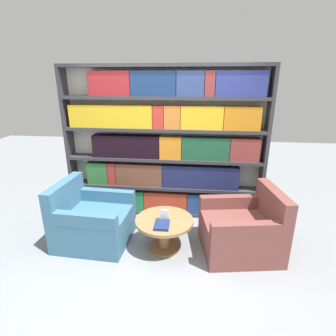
# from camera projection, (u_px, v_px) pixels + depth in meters

# --- Properties ---
(ground_plane) EXTENTS (14.00, 14.00, 0.00)m
(ground_plane) POSITION_uv_depth(u_px,v_px,m) (151.00, 262.00, 3.29)
(ground_plane) COLOR gray
(bookshelf) EXTENTS (3.16, 0.30, 2.39)m
(bookshelf) POSITION_uv_depth(u_px,v_px,m) (167.00, 146.00, 4.16)
(bookshelf) COLOR silver
(bookshelf) RESTS_ON ground_plane
(armchair_left) EXTENTS (0.99, 0.90, 0.86)m
(armchair_left) POSITION_uv_depth(u_px,v_px,m) (92.00, 222.00, 3.64)
(armchair_left) COLOR #386684
(armchair_left) RESTS_ON ground_plane
(armchair_right) EXTENTS (1.07, 0.99, 0.86)m
(armchair_right) POSITION_uv_depth(u_px,v_px,m) (243.00, 230.00, 3.43)
(armchair_right) COLOR brown
(armchair_right) RESTS_ON ground_plane
(coffee_table) EXTENTS (0.76, 0.76, 0.44)m
(coffee_table) POSITION_uv_depth(u_px,v_px,m) (164.00, 228.00, 3.45)
(coffee_table) COLOR olive
(coffee_table) RESTS_ON ground_plane
(table_sign) EXTENTS (0.12, 0.06, 0.14)m
(table_sign) POSITION_uv_depth(u_px,v_px,m) (164.00, 215.00, 3.39)
(table_sign) COLOR black
(table_sign) RESTS_ON coffee_table
(stray_book) EXTENTS (0.19, 0.25, 0.03)m
(stray_book) POSITION_uv_depth(u_px,v_px,m) (162.00, 225.00, 3.25)
(stray_book) COLOR navy
(stray_book) RESTS_ON coffee_table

